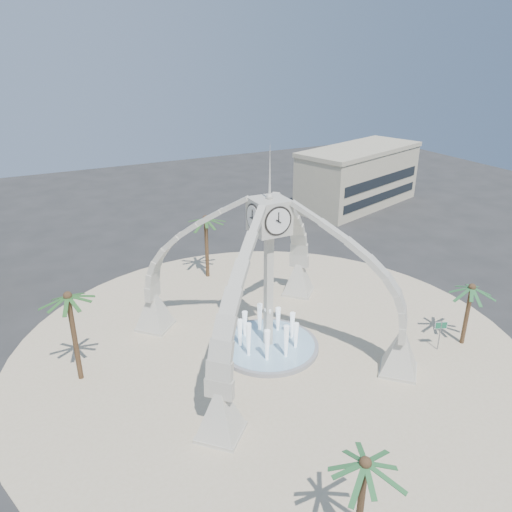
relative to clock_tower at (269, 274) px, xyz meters
name	(u,v)px	position (x,y,z in m)	size (l,w,h in m)	color
ground	(268,348)	(0.00, 0.00, -6.49)	(140.00, 140.00, 0.00)	#282828
plaza	(268,348)	(0.00, 0.00, -6.46)	(40.00, 40.00, 0.06)	beige
clock_tower	(269,274)	(0.00, 0.00, 0.00)	(17.94, 17.94, 16.30)	beige
fountain	(268,345)	(0.00, 0.00, -6.20)	(8.00, 8.00, 3.62)	gray
building_ne	(358,176)	(30.00, 28.00, -2.18)	(21.87, 14.17, 8.60)	#B8AD90
palm_east	(472,288)	(14.28, -6.44, -1.51)	(4.73, 4.73, 5.73)	brown
palm_west	(68,298)	(-13.87, 2.63, 0.10)	(4.18, 4.18, 7.43)	brown
palm_north	(206,219)	(0.68, 14.53, -0.25)	(4.43, 4.43, 7.09)	brown
palm_south	(365,464)	(-4.26, -16.95, -1.20)	(4.75, 4.75, 6.04)	brown
street_sign	(441,329)	(11.82, -6.26, -4.58)	(0.92, 0.39, 2.67)	slate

